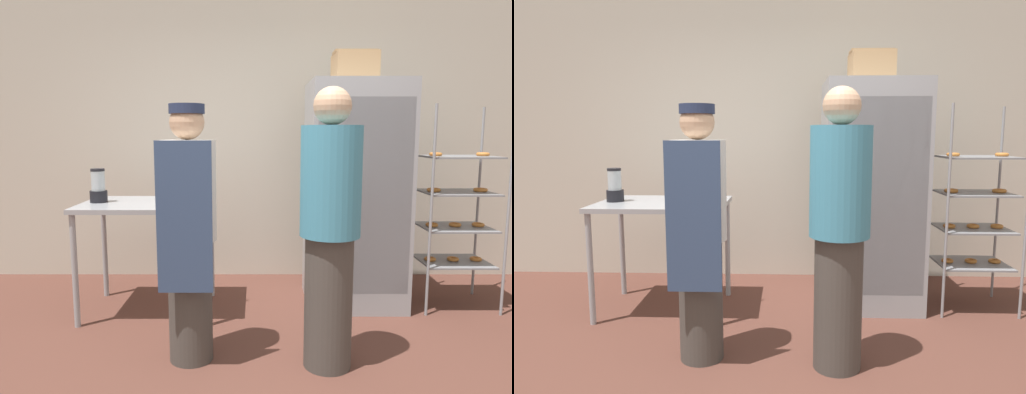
% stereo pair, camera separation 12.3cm
% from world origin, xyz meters
% --- Properties ---
extents(back_wall, '(6.40, 0.12, 2.89)m').
position_xyz_m(back_wall, '(0.00, 2.37, 1.44)').
color(back_wall, beige).
rests_on(back_wall, ground_plane).
extents(refrigerator, '(0.79, 0.73, 1.85)m').
position_xyz_m(refrigerator, '(0.73, 1.56, 0.93)').
color(refrigerator, '#9EA0A5').
rests_on(refrigerator, ground_plane).
extents(baking_rack, '(0.62, 0.51, 1.66)m').
position_xyz_m(baking_rack, '(1.56, 1.49, 0.81)').
color(baking_rack, '#93969B').
rests_on(baking_rack, ground_plane).
extents(prep_counter, '(1.02, 0.75, 0.89)m').
position_xyz_m(prep_counter, '(-0.95, 1.36, 0.79)').
color(prep_counter, '#9EA0A5').
rests_on(prep_counter, ground_plane).
extents(donut_box, '(0.30, 0.20, 0.24)m').
position_xyz_m(donut_box, '(-0.63, 1.25, 0.94)').
color(donut_box, silver).
rests_on(donut_box, prep_counter).
extents(blender_pitcher, '(0.14, 0.14, 0.27)m').
position_xyz_m(blender_pitcher, '(-1.34, 1.37, 1.01)').
color(blender_pitcher, black).
rests_on(blender_pitcher, prep_counter).
extents(cardboard_storage_box, '(0.35, 0.36, 0.26)m').
position_xyz_m(cardboard_storage_box, '(0.72, 1.67, 1.98)').
color(cardboard_storage_box, tan).
rests_on(cardboard_storage_box, refrigerator).
extents(person_baker, '(0.34, 0.36, 1.61)m').
position_xyz_m(person_baker, '(-0.50, 0.54, 0.84)').
color(person_baker, '#47423D').
rests_on(person_baker, ground_plane).
extents(person_customer, '(0.36, 0.36, 1.70)m').
position_xyz_m(person_customer, '(0.35, 0.46, 0.87)').
color(person_customer, '#47423D').
rests_on(person_customer, ground_plane).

